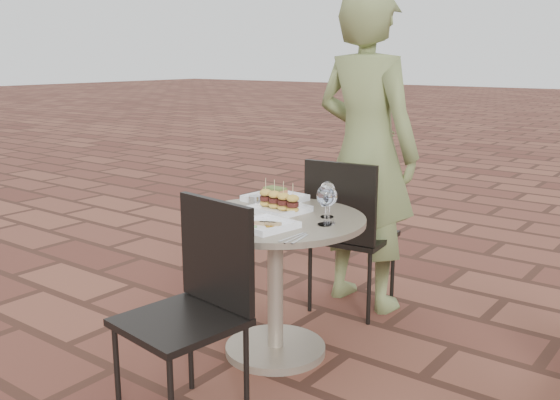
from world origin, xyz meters
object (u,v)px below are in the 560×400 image
Objects in this scene: chair_far at (347,224)px; chair_near at (197,293)px; plate_tuna at (265,224)px; plate_sliders at (279,204)px; plate_salmon at (275,197)px; cafe_table at (275,264)px; diner at (366,152)px.

chair_near is at bearing 86.48° from chair_far.
chair_near is at bearing -89.50° from plate_tuna.
plate_salmon is at bearing 132.48° from plate_sliders.
cafe_table is 0.30m from plate_sliders.
plate_salmon is at bearing 127.82° from cafe_table.
chair_near is 0.50m from plate_tuna.
chair_far and chair_near have the same top height.
chair_near is at bearing -71.87° from plate_salmon.
diner is 1.09m from plate_tuna.
chair_far reaches higher than cafe_table.
plate_sliders is (-0.13, 0.74, 0.22)m from chair_near.
plate_tuna is at bearing -65.13° from plate_sliders.
chair_far is 0.62m from plate_sliders.
cafe_table is 1.00m from diner.
diner is at bearing 69.69° from plate_salmon.
plate_salmon is 1.06× the size of plate_sliders.
cafe_table is at bearing 105.02° from chair_near.
plate_salmon is at bearing 115.53° from chair_near.
diner is at bearing -95.44° from chair_far.
cafe_table is 0.65m from chair_near.
chair_far is at bearing 60.01° from plate_salmon.
plate_tuna is (0.08, -0.19, 0.26)m from cafe_table.
chair_far is at bearing 94.58° from plate_tuna.
cafe_table is at bearing 95.60° from diner.
cafe_table is 0.97× the size of chair_near.
cafe_table is 3.18× the size of plate_sliders.
chair_near reaches higher than plate_tuna.
chair_far reaches higher than plate_tuna.
cafe_table is at bearing 113.70° from plate_tuna.
plate_salmon is 1.07× the size of plate_tuna.
chair_near reaches higher than cafe_table.
plate_sliders is at bearing -47.52° from plate_salmon.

